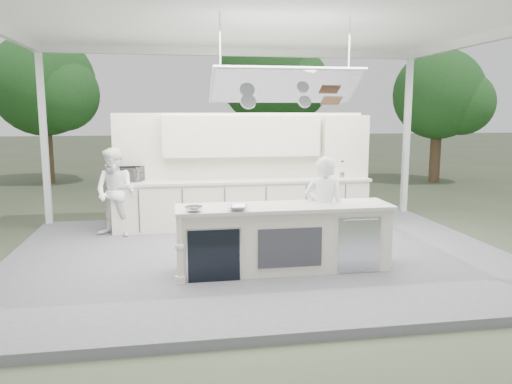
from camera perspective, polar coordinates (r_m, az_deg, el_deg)
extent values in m
plane|color=#444D35|center=(8.21, 0.43, -7.77)|extent=(90.00, 90.00, 0.00)
cube|color=slate|center=(8.20, 0.44, -7.37)|extent=(8.00, 6.00, 0.12)
cube|color=white|center=(11.88, 16.84, 6.16)|extent=(0.12, 0.12, 3.70)
cube|color=white|center=(10.95, -23.07, 5.60)|extent=(0.12, 0.12, 3.70)
cube|color=white|center=(7.98, 0.47, 19.18)|extent=(8.20, 6.20, 0.16)
cube|color=white|center=(10.79, -2.33, 15.69)|extent=(8.00, 0.12, 0.16)
cube|color=white|center=(9.44, 25.46, 15.78)|extent=(0.12, 6.00, 0.16)
cube|color=white|center=(7.02, 3.42, 12.07)|extent=(2.00, 0.71, 0.43)
cube|color=white|center=(7.02, 3.42, 12.07)|extent=(2.06, 0.76, 0.46)
cylinder|color=white|center=(6.92, -4.12, 16.06)|extent=(0.02, 0.02, 0.95)
cylinder|color=white|center=(7.32, 10.60, 15.55)|extent=(0.02, 0.02, 0.95)
cylinder|color=silver|center=(7.07, -0.90, 10.28)|extent=(0.22, 0.14, 0.21)
cylinder|color=silver|center=(7.19, 5.59, 10.22)|extent=(0.18, 0.12, 0.18)
cube|color=#8D5D38|center=(7.32, 8.62, 10.30)|extent=(0.28, 0.18, 0.12)
cube|color=beige|center=(7.25, 3.25, -5.41)|extent=(3.00, 0.70, 0.90)
cube|color=silver|center=(7.14, 3.29, -1.72)|extent=(3.10, 0.78, 0.05)
cylinder|color=beige|center=(6.73, -8.69, -6.55)|extent=(0.11, 0.11, 0.92)
cube|color=black|center=(6.78, -4.84, -7.26)|extent=(0.70, 0.04, 0.72)
cube|color=silver|center=(6.77, -4.83, -7.26)|extent=(0.74, 0.03, 0.72)
cube|color=#333438|center=(6.92, 3.91, -6.38)|extent=(0.90, 0.02, 0.55)
cube|color=silver|center=(7.21, 11.70, -5.91)|extent=(0.62, 0.02, 0.78)
cube|color=beige|center=(9.90, -1.48, -1.44)|extent=(5.00, 0.65, 0.90)
cube|color=silver|center=(9.83, -1.49, 1.28)|extent=(5.08, 0.72, 0.05)
cube|color=beige|center=(10.10, -1.74, 2.63)|extent=(5.00, 0.10, 2.25)
cube|color=beige|center=(9.91, -1.65, 6.43)|extent=(3.10, 0.38, 0.80)
cube|color=beige|center=(10.38, 10.00, 5.03)|extent=(0.90, 0.45, 1.30)
cube|color=#8D5D38|center=(10.38, 10.00, 5.03)|extent=(0.84, 0.40, 0.03)
cylinder|color=silver|center=(10.27, 9.65, 1.97)|extent=(0.20, 0.20, 0.12)
cylinder|color=black|center=(10.25, 9.67, 2.86)|extent=(0.17, 0.17, 0.20)
cylinder|color=black|center=(10.39, 11.47, 1.94)|extent=(0.16, 0.16, 0.10)
cone|color=black|center=(10.37, 11.50, 2.88)|extent=(0.14, 0.14, 0.24)
cylinder|color=#4F3E27|center=(18.26, -22.71, 4.24)|extent=(0.36, 0.36, 2.10)
sphere|color=#2B5A21|center=(18.23, -23.15, 11.26)|extent=(3.40, 3.40, 3.40)
sphere|color=#2B5A21|center=(17.58, -21.28, 10.37)|extent=(2.38, 2.38, 2.38)
cylinder|color=#4F3E27|center=(20.15, 1.49, 5.83)|extent=(0.36, 0.36, 2.45)
sphere|color=#2B5A21|center=(20.17, 1.53, 13.30)|extent=(4.00, 4.00, 4.00)
sphere|color=#2B5A21|center=(19.73, 4.20, 12.21)|extent=(2.80, 2.80, 2.80)
cylinder|color=#4F3E27|center=(18.12, 19.79, 4.09)|extent=(0.36, 0.36, 1.92)
sphere|color=#2B5A21|center=(18.07, 20.14, 10.46)|extent=(3.00, 3.00, 3.00)
sphere|color=#2B5A21|center=(17.99, 22.49, 9.38)|extent=(2.10, 2.10, 2.10)
imported|color=white|center=(7.52, 7.78, -2.11)|extent=(0.70, 0.59, 1.63)
imported|color=white|center=(9.46, -15.76, -0.06)|extent=(0.97, 0.89, 1.63)
imported|color=#B5B7BD|center=(9.92, -14.33, 2.03)|extent=(0.60, 0.50, 0.28)
imported|color=silver|center=(6.77, -2.14, -1.81)|extent=(0.31, 0.31, 0.07)
imported|color=#B9BCC1|center=(6.72, -7.11, -1.93)|extent=(0.30, 0.30, 0.07)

